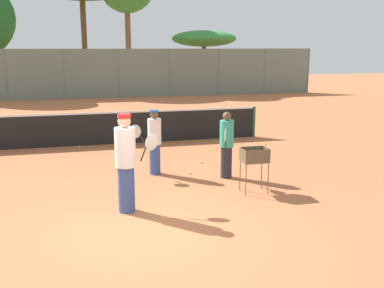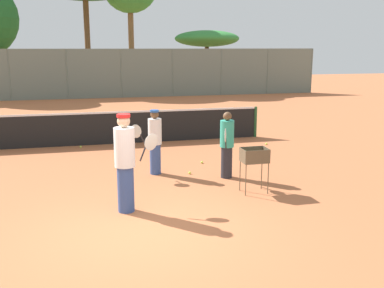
{
  "view_description": "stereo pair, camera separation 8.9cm",
  "coord_description": "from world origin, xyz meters",
  "px_view_note": "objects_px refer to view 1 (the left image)",
  "views": [
    {
      "loc": [
        -0.97,
        -7.1,
        3.11
      ],
      "look_at": [
        1.46,
        2.32,
        1.0
      ],
      "focal_mm": 42.0,
      "sensor_mm": 36.0,
      "label": 1
    },
    {
      "loc": [
        -0.88,
        -7.12,
        3.11
      ],
      "look_at": [
        1.46,
        2.32,
        1.0
      ],
      "focal_mm": 42.0,
      "sensor_mm": 36.0,
      "label": 2
    }
  ],
  "objects_px": {
    "player_white_outfit": "(126,162)",
    "ball_cart": "(254,159)",
    "player_yellow_shirt": "(227,144)",
    "player_red_cap": "(154,141)",
    "tennis_net": "(109,127)"
  },
  "relations": [
    {
      "from": "player_red_cap",
      "to": "ball_cart",
      "type": "bearing_deg",
      "value": 112.34
    },
    {
      "from": "tennis_net",
      "to": "player_red_cap",
      "type": "height_order",
      "value": "player_red_cap"
    },
    {
      "from": "player_yellow_shirt",
      "to": "tennis_net",
      "type": "bearing_deg",
      "value": -129.3
    },
    {
      "from": "tennis_net",
      "to": "ball_cart",
      "type": "bearing_deg",
      "value": -65.14
    },
    {
      "from": "player_white_outfit",
      "to": "ball_cart",
      "type": "bearing_deg",
      "value": -8.62
    },
    {
      "from": "player_yellow_shirt",
      "to": "ball_cart",
      "type": "relative_size",
      "value": 1.64
    },
    {
      "from": "player_white_outfit",
      "to": "ball_cart",
      "type": "xyz_separation_m",
      "value": [
        2.81,
        0.49,
        -0.24
      ]
    },
    {
      "from": "player_yellow_shirt",
      "to": "player_red_cap",
      "type": "bearing_deg",
      "value": -92.33
    },
    {
      "from": "tennis_net",
      "to": "player_white_outfit",
      "type": "height_order",
      "value": "player_white_outfit"
    },
    {
      "from": "tennis_net",
      "to": "ball_cart",
      "type": "relative_size",
      "value": 10.34
    },
    {
      "from": "player_white_outfit",
      "to": "player_red_cap",
      "type": "xyz_separation_m",
      "value": [
        0.96,
        2.45,
        -0.15
      ]
    },
    {
      "from": "player_white_outfit",
      "to": "tennis_net",
      "type": "bearing_deg",
      "value": 70.28
    },
    {
      "from": "player_white_outfit",
      "to": "player_yellow_shirt",
      "type": "xyz_separation_m",
      "value": [
        2.58,
        1.7,
        -0.15
      ]
    },
    {
      "from": "player_red_cap",
      "to": "ball_cart",
      "type": "height_order",
      "value": "player_red_cap"
    },
    {
      "from": "player_red_cap",
      "to": "player_yellow_shirt",
      "type": "distance_m",
      "value": 1.79
    }
  ]
}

